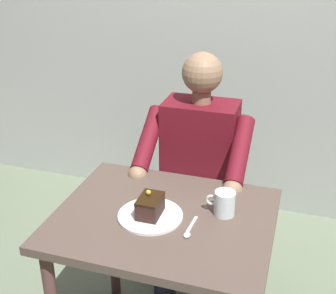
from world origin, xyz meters
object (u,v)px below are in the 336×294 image
(dining_table, at_px, (164,239))
(chair, at_px, (202,188))
(seated_person, at_px, (195,177))
(coffee_cup, at_px, (224,203))
(cake_slice, at_px, (150,206))
(dessert_spoon, at_px, (189,230))

(dining_table, height_order, chair, chair)
(seated_person, distance_m, coffee_cup, 0.50)
(cake_slice, distance_m, dessert_spoon, 0.18)
(dining_table, xyz_separation_m, seated_person, (-0.00, -0.51, 0.02))
(dining_table, distance_m, dessert_spoon, 0.18)
(seated_person, distance_m, dessert_spoon, 0.60)
(chair, xyz_separation_m, dessert_spoon, (-0.12, 0.75, 0.26))
(dining_table, height_order, dessert_spoon, dessert_spoon)
(chair, height_order, cake_slice, chair)
(cake_slice, xyz_separation_m, coffee_cup, (-0.27, -0.11, 0.00))
(dining_table, bearing_deg, cake_slice, 27.20)
(dining_table, relative_size, coffee_cup, 7.28)
(seated_person, bearing_deg, coffee_cup, 117.46)
(cake_slice, bearing_deg, dessert_spoon, 165.23)
(dining_table, distance_m, seated_person, 0.51)
(coffee_cup, xyz_separation_m, dessert_spoon, (0.10, 0.15, -0.05))
(cake_slice, bearing_deg, coffee_cup, -158.65)
(seated_person, bearing_deg, chair, -90.00)
(dessert_spoon, bearing_deg, dining_table, -29.43)
(dessert_spoon, bearing_deg, cake_slice, -14.77)
(coffee_cup, height_order, dessert_spoon, coffee_cup)
(coffee_cup, bearing_deg, chair, -69.63)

